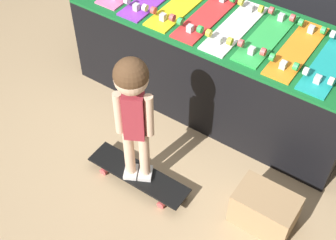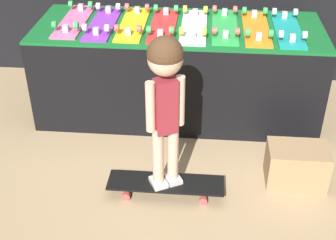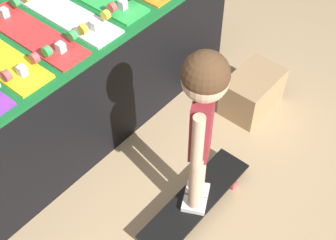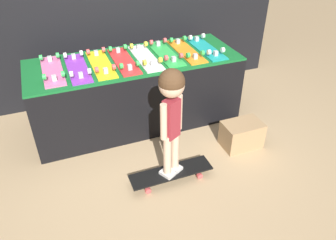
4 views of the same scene
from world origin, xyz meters
name	(u,v)px [view 2 (image 2 of 4)]	position (x,y,z in m)	size (l,w,h in m)	color
ground_plane	(172,152)	(0.00, 0.00, 0.00)	(16.00, 16.00, 0.00)	tan
display_rack	(178,70)	(0.00, 0.60, 0.37)	(2.19, 0.81, 0.75)	black
skateboard_pink_on_rack	(74,20)	(-0.81, 0.61, 0.77)	(0.19, 0.69, 0.09)	pink
skateboard_purple_on_rack	(103,22)	(-0.58, 0.58, 0.77)	(0.19, 0.69, 0.09)	purple
skateboard_yellow_on_rack	(133,23)	(-0.35, 0.59, 0.77)	(0.19, 0.69, 0.09)	yellow
skateboard_red_on_rack	(163,24)	(-0.12, 0.58, 0.77)	(0.19, 0.69, 0.09)	red
skateboard_white_on_rack	(194,26)	(0.12, 0.58, 0.77)	(0.19, 0.69, 0.09)	white
skateboard_green_on_rack	(225,25)	(0.35, 0.60, 0.77)	(0.19, 0.69, 0.09)	green
skateboard_orange_on_rack	(256,27)	(0.58, 0.58, 0.77)	(0.19, 0.69, 0.09)	orange
skateboard_teal_on_rack	(288,29)	(0.81, 0.57, 0.77)	(0.19, 0.69, 0.09)	teal
skateboard_on_floor	(166,184)	(-0.01, -0.45, 0.07)	(0.75, 0.20, 0.09)	black
child	(165,87)	(-0.01, -0.45, 0.80)	(0.23, 0.20, 1.01)	silver
storage_box	(297,165)	(0.85, -0.24, 0.13)	(0.39, 0.26, 0.27)	#A37F56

